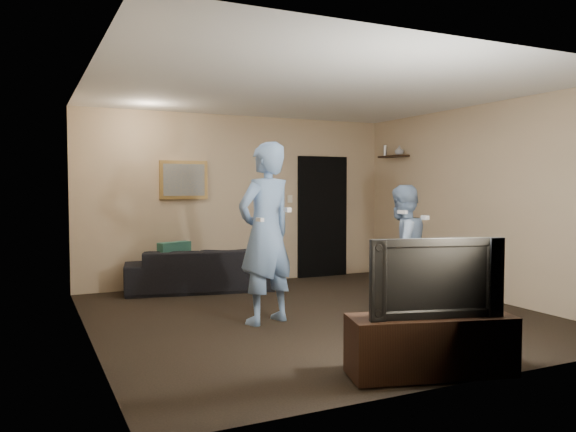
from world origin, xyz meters
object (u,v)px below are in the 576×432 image
sofa (200,269)px  wii_player_left (266,233)px  television (432,277)px  tv_console (431,345)px  wii_player_right (402,249)px

sofa → wii_player_left: wii_player_left is taller
television → wii_player_left: wii_player_left is taller
television → wii_player_left: bearing=118.3°
sofa → wii_player_left: (0.11, -2.18, 0.69)m
tv_console → sofa: bearing=113.4°
sofa → wii_player_right: size_ratio=1.37×
television → wii_player_right: (1.14, 1.91, -0.03)m
wii_player_right → tv_console: bearing=-120.8°
sofa → television: 4.42m
tv_console → wii_player_right: bearing=74.6°
tv_console → wii_player_left: (-0.49, 2.17, 0.74)m
sofa → wii_player_right: wii_player_right is taller
television → wii_player_left: 2.23m
television → wii_player_left: (-0.49, 2.17, 0.20)m
wii_player_right → sofa: bearing=125.5°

